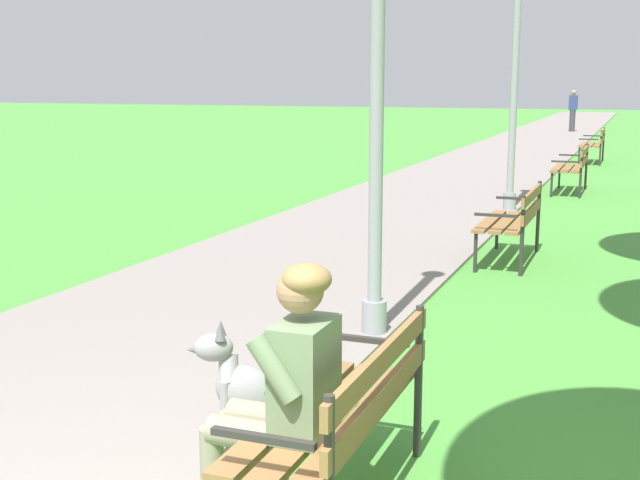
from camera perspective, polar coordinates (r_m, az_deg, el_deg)
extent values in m
cube|color=gray|center=(26.49, 13.53, 6.09)|extent=(3.32, 60.00, 0.04)
cube|color=olive|center=(4.16, -2.00, -11.52)|extent=(0.14, 1.50, 0.04)
cube|color=olive|center=(4.10, 0.30, -11.86)|extent=(0.14, 1.50, 0.04)
cube|color=olive|center=(4.05, 2.67, -12.19)|extent=(0.14, 1.50, 0.04)
cube|color=olive|center=(3.97, 4.16, -10.52)|extent=(0.04, 1.50, 0.11)
cube|color=olive|center=(3.90, 4.19, -8.05)|extent=(0.04, 1.50, 0.11)
cylinder|color=#2D2B28|center=(4.85, 0.99, -11.06)|extent=(0.04, 0.04, 0.45)
cylinder|color=#2D2B28|center=(4.65, 6.64, -9.49)|extent=(0.04, 0.04, 0.85)
cube|color=#2D2B28|center=(4.65, 3.33, -6.74)|extent=(0.45, 0.04, 0.03)
cube|color=#2D2B28|center=(3.45, -3.87, -13.18)|extent=(0.45, 0.04, 0.03)
cube|color=olive|center=(9.79, 11.37, 1.26)|extent=(0.14, 1.50, 0.04)
cube|color=olive|center=(9.76, 12.38, 1.19)|extent=(0.14, 1.50, 0.04)
cube|color=olive|center=(9.73, 13.40, 1.12)|extent=(0.14, 1.50, 0.04)
cube|color=olive|center=(9.70, 14.05, 1.90)|extent=(0.04, 1.50, 0.11)
cube|color=olive|center=(9.68, 14.10, 2.95)|extent=(0.04, 1.50, 0.11)
cylinder|color=#2D2B28|center=(10.50, 11.84, 0.63)|extent=(0.04, 0.04, 0.45)
cylinder|color=#2D2B28|center=(10.40, 14.49, 1.54)|extent=(0.04, 0.04, 0.85)
cube|color=#2D2B28|center=(10.41, 13.01, 2.75)|extent=(0.45, 0.04, 0.03)
cylinder|color=#2D2B28|center=(9.16, 10.43, -0.78)|extent=(0.04, 0.04, 0.45)
cylinder|color=#2D2B28|center=(9.05, 13.46, 0.25)|extent=(0.04, 0.04, 0.85)
cube|color=#2D2B28|center=(9.06, 11.76, 1.64)|extent=(0.45, 0.04, 0.03)
cube|color=olive|center=(16.06, 15.72, 4.70)|extent=(0.14, 1.50, 0.04)
cube|color=olive|center=(16.04, 16.34, 4.67)|extent=(0.14, 1.50, 0.04)
cube|color=olive|center=(16.03, 16.97, 4.63)|extent=(0.14, 1.50, 0.04)
cube|color=olive|center=(16.01, 17.37, 5.10)|extent=(0.04, 1.50, 0.11)
cube|color=olive|center=(15.99, 17.40, 5.74)|extent=(0.04, 1.50, 0.11)
cylinder|color=#2D2B28|center=(16.77, 15.82, 4.16)|extent=(0.04, 0.04, 0.45)
cylinder|color=#2D2B28|center=(16.71, 17.50, 4.74)|extent=(0.04, 0.04, 0.85)
cube|color=#2D2B28|center=(16.71, 16.58, 5.50)|extent=(0.45, 0.04, 0.03)
cylinder|color=#2D2B28|center=(15.40, 15.33, 3.64)|extent=(0.04, 0.04, 0.45)
cylinder|color=#2D2B28|center=(15.34, 17.16, 4.27)|extent=(0.04, 0.04, 0.85)
cube|color=#2D2B28|center=(15.34, 16.15, 5.09)|extent=(0.45, 0.04, 0.03)
cube|color=olive|center=(22.05, 17.28, 6.15)|extent=(0.14, 1.50, 0.04)
cube|color=olive|center=(22.03, 17.74, 6.13)|extent=(0.14, 1.50, 0.04)
cube|color=olive|center=(22.03, 18.19, 6.10)|extent=(0.14, 1.50, 0.04)
cube|color=olive|center=(22.01, 18.49, 6.44)|extent=(0.04, 1.50, 0.11)
cube|color=olive|center=(22.00, 18.52, 6.91)|extent=(0.04, 1.50, 0.11)
cylinder|color=#2D2B28|center=(22.75, 17.31, 5.71)|extent=(0.04, 0.04, 0.45)
cylinder|color=#2D2B28|center=(22.71, 18.55, 6.14)|extent=(0.04, 0.04, 0.85)
cube|color=#2D2B28|center=(22.71, 17.87, 6.70)|extent=(0.45, 0.04, 0.03)
cylinder|color=#2D2B28|center=(21.38, 17.05, 5.43)|extent=(0.04, 0.04, 0.45)
cylinder|color=#2D2B28|center=(21.33, 18.37, 5.89)|extent=(0.04, 0.04, 0.85)
cube|color=#2D2B28|center=(21.34, 17.65, 6.48)|extent=(0.45, 0.04, 0.03)
cylinder|color=gray|center=(4.04, -3.30, -11.91)|extent=(0.42, 0.14, 0.14)
cylinder|color=gray|center=(4.22, -5.95, -14.42)|extent=(0.11, 0.11, 0.47)
cylinder|color=gray|center=(3.88, -4.55, -12.96)|extent=(0.42, 0.14, 0.14)
cylinder|color=gray|center=(4.06, -7.27, -15.51)|extent=(0.11, 0.11, 0.47)
cube|color=#6B7F5B|center=(3.78, -1.03, -9.28)|extent=(0.22, 0.36, 0.52)
cylinder|color=#6B7F5B|center=(3.95, -0.76, -6.89)|extent=(0.25, 0.09, 0.30)
cylinder|color=#6B7F5B|center=(3.60, -3.14, -8.67)|extent=(0.25, 0.09, 0.30)
sphere|color=#A37556|center=(3.67, -1.34, -3.37)|extent=(0.21, 0.21, 0.21)
ellipsoid|color=olive|center=(3.65, -0.91, -2.65)|extent=(0.22, 0.23, 0.14)
ellipsoid|color=gray|center=(4.92, -3.03, -11.58)|extent=(0.45, 0.41, 0.32)
ellipsoid|color=gray|center=(4.87, -4.83, -10.25)|extent=(0.55, 0.41, 0.48)
ellipsoid|color=#595959|center=(4.86, -4.24, -9.82)|extent=(0.40, 0.32, 0.27)
cylinder|color=gray|center=(4.96, -6.34, -11.04)|extent=(0.06, 0.06, 0.38)
cylinder|color=gray|center=(4.85, -6.38, -11.56)|extent=(0.06, 0.06, 0.38)
cylinder|color=gray|center=(4.82, -6.18, -8.65)|extent=(0.17, 0.20, 0.19)
ellipsoid|color=gray|center=(4.78, -7.18, -7.19)|extent=(0.26, 0.22, 0.16)
cone|color=#595959|center=(4.79, -8.38, -7.31)|extent=(0.13, 0.12, 0.09)
cone|color=#595959|center=(4.80, -6.70, -5.88)|extent=(0.06, 0.06, 0.09)
cone|color=#595959|center=(4.71, -6.74, -6.20)|extent=(0.06, 0.06, 0.09)
cylinder|color=gray|center=(4.98, -0.65, -12.96)|extent=(0.27, 0.16, 0.04)
cylinder|color=gray|center=(6.80, 3.67, -5.30)|extent=(0.20, 0.20, 0.30)
cylinder|color=gray|center=(6.54, 3.85, 9.48)|extent=(0.11, 0.11, 3.77)
cylinder|color=gray|center=(13.52, 12.64, 2.50)|extent=(0.20, 0.20, 0.30)
cylinder|color=gray|center=(13.39, 12.98, 10.54)|extent=(0.11, 0.11, 4.09)
cylinder|color=#383842|center=(34.82, 16.63, 7.68)|extent=(0.22, 0.22, 0.88)
cube|color=navy|center=(34.79, 16.69, 8.86)|extent=(0.32, 0.20, 0.56)
sphere|color=#A37556|center=(34.78, 16.72, 9.50)|extent=(0.20, 0.20, 0.20)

